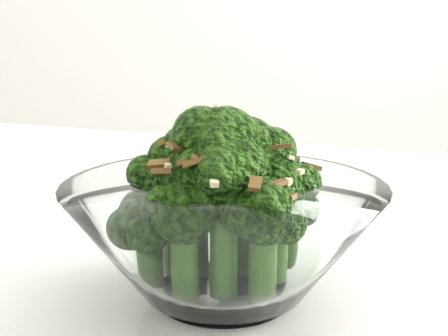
{
  "coord_description": "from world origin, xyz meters",
  "views": [
    {
      "loc": [
        0.02,
        -0.64,
        0.93
      ],
      "look_at": [
        0.01,
        -0.24,
        0.83
      ],
      "focal_mm": 55.0,
      "sensor_mm": 36.0,
      "label": 1
    }
  ],
  "objects": [
    {
      "name": "table",
      "position": [
        -0.02,
        -0.13,
        0.68
      ],
      "size": [
        1.4,
        1.17,
        0.75
      ],
      "color": "white",
      "rests_on": "ground"
    },
    {
      "name": "broccoli_dish",
      "position": [
        0.01,
        -0.24,
        0.8
      ],
      "size": [
        0.19,
        0.19,
        0.12
      ],
      "color": "white",
      "rests_on": "table"
    }
  ]
}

